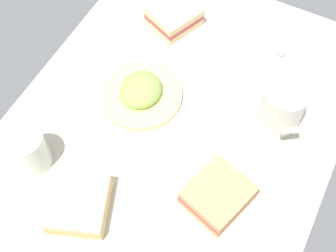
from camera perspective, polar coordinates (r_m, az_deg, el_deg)
The scene contains 8 objects.
tabletop at distance 94.88cm, azimuth 0.00°, elevation -1.23°, with size 90.00×64.00×2.00cm, color #BCB29E.
plate_of_food at distance 97.66cm, azimuth -3.30°, elevation 4.13°, with size 17.19×17.19×4.98cm.
coffee_mug_milky at distance 94.06cm, azimuth 13.84°, elevation 2.29°, with size 10.29×9.25×9.84cm.
sandwich_main at distance 86.29cm, azimuth 6.12°, elevation -8.39°, with size 13.35×12.62×4.40cm.
sandwich_side at distance 86.66cm, azimuth -10.78°, elevation -9.35°, with size 14.06×13.41×4.40cm.
sandwich_extra at distance 110.24cm, azimuth 0.76°, elevation 13.21°, with size 13.03×12.48×4.40cm.
glass_of_milk at distance 91.40cm, azimuth -16.52°, elevation -3.03°, with size 7.04×7.04×9.05cm.
spoon at distance 110.38cm, azimuth 13.54°, elevation 9.89°, with size 11.33×6.23×0.80cm.
Camera 1 is at (41.49, 21.35, 83.62)cm, focal length 49.92 mm.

